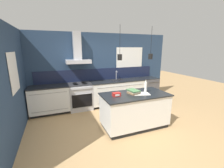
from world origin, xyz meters
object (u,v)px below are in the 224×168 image
at_px(oven_range, 81,96).
at_px(bottle_on_island, 146,87).
at_px(dishwasher, 148,89).
at_px(red_supply_box, 116,94).
at_px(book_stack, 134,92).

bearing_deg(oven_range, bottle_on_island, -49.64).
distance_m(dishwasher, red_supply_box, 2.79).
distance_m(oven_range, dishwasher, 2.76).
relative_size(dishwasher, red_supply_box, 4.76).
bearing_deg(red_supply_box, bottle_on_island, -0.12).
bearing_deg(oven_range, book_stack, -56.32).
distance_m(oven_range, red_supply_box, 1.88).
bearing_deg(oven_range, dishwasher, 0.09).
bearing_deg(bottle_on_island, dishwasher, 52.71).
bearing_deg(bottle_on_island, red_supply_box, 179.88).
bearing_deg(red_supply_box, book_stack, 4.04).
xyz_separation_m(dishwasher, red_supply_box, (-2.15, -1.71, 0.50)).
distance_m(bottle_on_island, red_supply_box, 0.85).
bearing_deg(bottle_on_island, book_stack, 173.73).
height_order(dishwasher, red_supply_box, red_supply_box).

